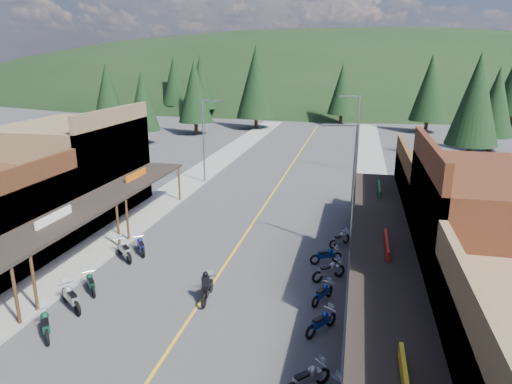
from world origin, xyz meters
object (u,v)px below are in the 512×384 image
Objects in this scene: streetlight_2 at (352,184)px; streetlight_3 at (356,130)px; bike_west_6 at (46,323)px; pine_10 at (195,91)px; pine_7 at (175,80)px; shop_east_2 at (507,250)px; bike_east_9 at (329,270)px; pine_0 at (107,87)px; pedestrian_east_a at (376,320)px; bike_east_6 at (307,378)px; pedestrian_east_b at (366,216)px; rider_on_bike at (207,288)px; bike_east_11 at (340,238)px; bike_west_9 at (124,249)px; pine_3 at (342,89)px; pine_4 at (430,87)px; bike_west_8 at (91,282)px; pine_2 at (256,81)px; streetlight_1 at (205,137)px; bike_west_7 at (71,296)px; pine_1 at (201,82)px; pine_9 at (496,102)px; bike_east_8 at (323,292)px; bike_east_10 at (326,255)px; bike_east_7 at (321,321)px; pine_11 at (476,99)px; shop_west_3 at (74,169)px; pine_8 at (142,101)px; bike_west_10 at (141,245)px.

streetlight_2 is 22.00m from streetlight_3.
streetlight_3 is 3.76× the size of bike_west_6.
pine_7 is at bearing 118.30° from pine_10.
shop_east_2 is 5.21× the size of bike_east_9.
pine_0 is 79.76m from pedestrian_east_a.
pedestrian_east_b is at bearing 128.12° from bike_east_6.
streetlight_2 is at bearing 42.29° from rider_on_bike.
pine_0 is 70.68m from bike_east_11.
bike_west_9 is (11.90, -45.83, -6.13)m from pine_10.
pedestrian_east_b is at bearing 118.61° from shop_east_2.
pine_4 is (14.00, -6.00, 0.75)m from pine_3.
streetlight_3 is 4.16× the size of bike_west_8.
pine_10 is at bearing -143.97° from pine_3.
pine_2 is 54.46m from bike_west_9.
streetlight_1 reaches higher than bike_west_7.
pine_1 is 5.98× the size of bike_east_9.
bike_east_11 is at bearing -60.19° from pine_7.
shop_east_2 is 44.58m from pine_9.
bike_west_8 is at bearing -146.55° from bike_east_8.
pine_3 reaches higher than bike_west_9.
pine_7 is (-38.95, 68.00, 2.78)m from streetlight_2.
pedestrian_east_a is (-5.46, -2.92, -2.43)m from shop_east_2.
bike_east_8 is 0.96× the size of bike_east_10.
pedestrian_east_b is at bearing 51.04° from rider_on_bike.
bike_east_6 is at bearing -75.83° from pine_2.
shop_east_2 is 5.52× the size of bike_east_7.
bike_west_6 is (-19.33, -5.49, -2.91)m from shop_east_2.
pedestrian_east_a is at bearing -106.58° from pine_11.
pine_9 is 4.71× the size of bike_west_7.
bike_east_7 is (19.82, -12.25, -2.96)m from shop_west_3.
streetlight_1 is 23.91m from bike_west_7.
pine_1 is at bearing 177.92° from bike_east_10.
pine_8 reaches higher than bike_east_7.
shop_east_2 is at bearing 33.85° from bike_east_10.
bike_east_9 reaches higher than bike_west_10.
bike_east_7 is at bearing -60.51° from streetlight_1.
pine_2 reaches higher than bike_east_10.
bike_east_6 is at bearing -58.98° from bike_east_7.
bike_east_10 is (-0.13, 10.98, -0.03)m from bike_east_6.
shop_west_3 is 1.00× the size of shop_east_2.
pine_0 is 5.95× the size of bike_east_8.
bike_west_7 is at bearing -170.51° from shop_east_2.
bike_west_6 is (18.45, -73.79, -6.63)m from pine_1.
bike_east_11 is at bearing 47.67° from pedestrian_east_b.
shop_east_2 is 5.67× the size of bike_west_8.
bike_west_6 is at bearing -164.15° from shop_east_2.
pine_0 reaches higher than shop_west_3.
bike_west_6 is at bearing -76.97° from pine_10.
pine_9 is 42.30m from pine_10.
streetlight_2 is at bearing -10.05° from bike_west_8.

